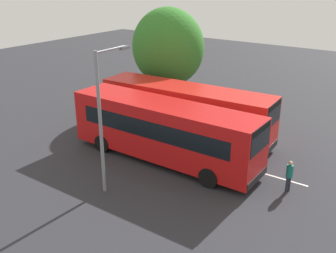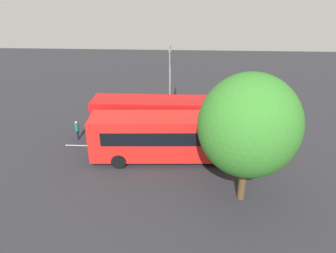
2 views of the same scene
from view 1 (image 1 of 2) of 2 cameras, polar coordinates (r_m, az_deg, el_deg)
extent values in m
plane|color=#2B2B30|center=(23.88, 0.64, -3.02)|extent=(76.60, 76.60, 0.00)
cube|color=red|center=(21.57, -0.66, -0.41)|extent=(11.25, 2.63, 3.00)
cube|color=black|center=(18.80, 13.27, -1.77)|extent=(0.14, 2.23, 1.26)
cube|color=black|center=(22.39, 1.19, 1.42)|extent=(9.43, 0.16, 0.96)
cube|color=black|center=(20.52, -2.68, -0.53)|extent=(9.43, 0.16, 0.96)
cube|color=black|center=(18.61, 13.46, -0.34)|extent=(0.12, 2.03, 0.32)
cube|color=black|center=(19.70, 12.83, -7.38)|extent=(0.12, 2.33, 0.36)
cylinder|color=black|center=(21.41, 9.13, -4.82)|extent=(1.04, 0.29, 1.03)
cylinder|color=black|center=(19.49, 5.93, -7.45)|extent=(1.04, 0.29, 1.03)
cylinder|color=black|center=(25.03, -5.72, -0.64)|extent=(1.04, 0.29, 1.03)
cylinder|color=black|center=(23.41, -9.55, -2.47)|extent=(1.04, 0.29, 1.03)
cube|color=red|center=(24.62, 2.55, 2.40)|extent=(11.36, 3.18, 3.00)
cube|color=black|center=(22.29, 15.12, 1.77)|extent=(0.25, 2.23, 1.26)
cube|color=black|center=(25.53, 3.95, 3.94)|extent=(9.42, 0.63, 0.96)
cube|color=black|center=(23.49, 1.06, 2.40)|extent=(9.42, 0.63, 0.96)
cube|color=black|center=(22.12, 15.29, 3.01)|extent=(0.22, 2.03, 0.32)
cube|color=black|center=(23.05, 14.69, -3.13)|extent=(0.24, 2.33, 0.36)
cylinder|color=black|center=(24.70, 11.16, -1.27)|extent=(1.05, 0.34, 1.03)
cylinder|color=black|center=(22.64, 8.88, -3.29)|extent=(1.05, 0.34, 1.03)
cylinder|color=black|center=(27.84, -2.68, 1.78)|extent=(1.05, 0.34, 1.03)
cylinder|color=black|center=(26.03, -5.70, 0.25)|extent=(1.05, 0.34, 1.03)
cylinder|color=#232833|center=(19.91, 16.96, -8.10)|extent=(0.13, 0.13, 0.79)
cylinder|color=#232833|center=(20.02, 17.27, -7.96)|extent=(0.13, 0.13, 0.79)
cylinder|color=#146B60|center=(19.64, 17.34, -6.22)|extent=(0.42, 0.42, 0.63)
sphere|color=tan|center=(19.45, 17.48, -5.13)|extent=(0.21, 0.21, 0.21)
cylinder|color=gray|center=(18.09, -9.83, 0.15)|extent=(0.16, 0.16, 6.85)
cylinder|color=gray|center=(17.87, -8.40, 11.08)|extent=(0.18, 1.92, 0.10)
cube|color=slate|center=(18.60, -6.41, 11.33)|extent=(0.22, 0.57, 0.14)
cylinder|color=#4C3823|center=(30.51, -0.01, 5.20)|extent=(0.44, 0.44, 2.67)
ellipsoid|color=#337A28|center=(29.73, -0.01, 11.53)|extent=(5.55, 4.99, 5.83)
cube|color=silver|center=(23.87, 0.64, -3.01)|extent=(16.44, 0.30, 0.01)
camera|label=2|loc=(41.49, 17.98, 23.16)|focal=33.34mm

